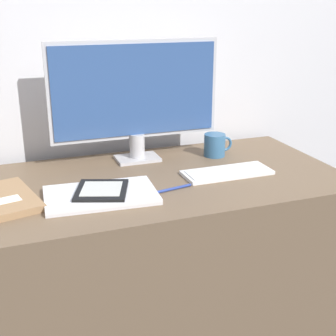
{
  "coord_description": "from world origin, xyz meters",
  "views": [
    {
      "loc": [
        -0.42,
        -1.24,
        1.28
      ],
      "look_at": [
        0.06,
        0.1,
        0.77
      ],
      "focal_mm": 50.0,
      "sensor_mm": 36.0,
      "label": 1
    }
  ],
  "objects": [
    {
      "name": "pen",
      "position": [
        0.06,
        0.05,
        0.71
      ],
      "size": [
        0.14,
        0.03,
        0.01
      ],
      "color": "navy",
      "rests_on": "desk"
    },
    {
      "name": "monitor",
      "position": [
        0.04,
        0.39,
        0.95
      ],
      "size": [
        0.63,
        0.11,
        0.44
      ],
      "color": "#B7B7BC",
      "rests_on": "desk"
    },
    {
      "name": "wall_back",
      "position": [
        0.0,
        0.58,
        1.2
      ],
      "size": [
        3.6,
        0.05,
        2.4
      ],
      "color": "silver",
      "rests_on": "ground_plane"
    },
    {
      "name": "desk",
      "position": [
        0.0,
        0.18,
        0.35
      ],
      "size": [
        1.38,
        0.66,
        0.71
      ],
      "color": "brown",
      "rests_on": "ground_plane"
    },
    {
      "name": "laptop",
      "position": [
        -0.17,
        0.07,
        0.72
      ],
      "size": [
        0.35,
        0.23,
        0.02
      ],
      "color": "silver",
      "rests_on": "desk"
    },
    {
      "name": "keyboard",
      "position": [
        0.29,
        0.13,
        0.72
      ],
      "size": [
        0.31,
        0.12,
        0.01
      ],
      "color": "silver",
      "rests_on": "desk"
    },
    {
      "name": "notebook",
      "position": [
        -0.44,
        0.14,
        0.72
      ],
      "size": [
        0.22,
        0.3,
        0.02
      ],
      "color": "#93704C",
      "rests_on": "desk"
    },
    {
      "name": "coffee_mug",
      "position": [
        0.34,
        0.33,
        0.75
      ],
      "size": [
        0.12,
        0.08,
        0.09
      ],
      "color": "#336089",
      "rests_on": "desk"
    },
    {
      "name": "ereader",
      "position": [
        -0.16,
        0.08,
        0.73
      ],
      "size": [
        0.2,
        0.21,
        0.01
      ],
      "color": "black",
      "rests_on": "laptop"
    }
  ]
}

